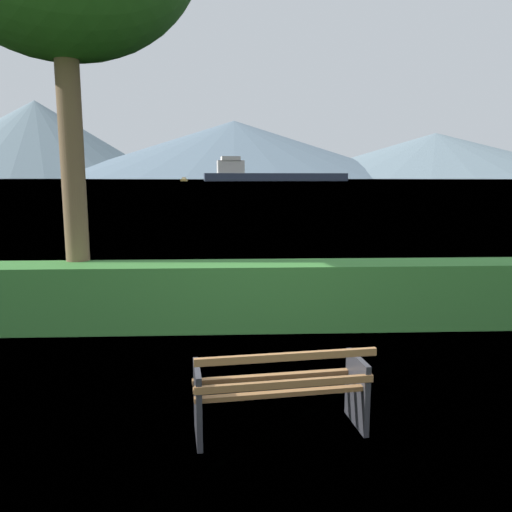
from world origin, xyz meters
TOP-DOWN VIEW (x-y plane):
  - ground_plane at (0.00, 0.00)m, footprint 1400.00×1400.00m
  - water_surface at (0.00, 306.75)m, footprint 620.00×620.00m
  - park_bench at (0.01, -0.06)m, footprint 1.64×0.76m
  - hedge_row at (0.00, 3.22)m, footprint 9.00×0.78m
  - cargo_ship_large at (14.65, 236.02)m, footprint 69.87×16.16m
  - sailboat_mid at (-23.87, 231.39)m, footprint 2.65×7.14m
  - distant_hills at (-12.55, 568.92)m, footprint 759.91×398.46m

SIDE VIEW (x-z plane):
  - ground_plane at x=0.00m, z-range 0.00..0.00m
  - water_surface at x=0.00m, z-range 0.00..0.00m
  - park_bench at x=0.01m, z-range -0.01..0.86m
  - hedge_row at x=0.00m, z-range 0.00..1.02m
  - sailboat_mid at x=-23.87m, z-range -0.27..1.63m
  - cargo_ship_large at x=14.65m, z-range -2.54..8.99m
  - distant_hills at x=-12.55m, z-range -9.48..76.85m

